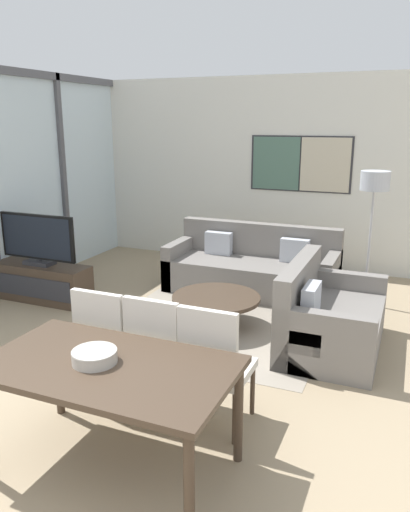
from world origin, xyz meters
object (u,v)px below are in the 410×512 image
(dining_chair_centre, at_px, (160,350))
(floor_lamp, at_px, (374,193))
(coffee_table, at_px, (216,304))
(dining_chair_right, at_px, (214,362))
(sofa_side, at_px, (325,320))
(dining_chair_left, at_px, (108,341))
(tv_console, at_px, (41,282))
(sofa_main, at_px, (253,270))
(fruit_bowl, at_px, (95,356))
(dining_table, at_px, (108,375))
(television, at_px, (37,240))

(dining_chair_centre, xyz_separation_m, floor_lamp, (1.19, 3.05, 0.83))
(coffee_table, height_order, dining_chair_right, dining_chair_right)
(sofa_side, relative_size, dining_chair_left, 1.46)
(sofa_side, distance_m, dining_chair_left, 2.18)
(dining_chair_right, bearing_deg, tv_console, 150.57)
(dining_chair_left, bearing_deg, tv_console, 141.52)
(sofa_side, bearing_deg, dining_chair_centre, 150.59)
(sofa_main, xyz_separation_m, floor_lamp, (1.41, 0.04, 1.08))
(fruit_bowl, relative_size, floor_lamp, 0.17)
(dining_table, bearing_deg, dining_chair_right, 55.77)
(television, relative_size, dining_chair_right, 1.11)
(television, bearing_deg, dining_chair_right, -29.44)
(sofa_main, xyz_separation_m, dining_chair_right, (0.66, -3.03, 0.25))
(television, relative_size, dining_chair_centre, 1.11)
(tv_console, xyz_separation_m, sofa_side, (3.47, 0.00, 0.05))
(dining_chair_left, xyz_separation_m, dining_chair_centre, (0.44, 0.01, 0.00))
(tv_console, bearing_deg, coffee_table, 1.21)
(floor_lamp, bearing_deg, dining_chair_left, -117.96)
(coffee_table, xyz_separation_m, fruit_bowl, (0.15, -2.39, 0.51))
(fruit_bowl, distance_m, floor_lamp, 3.98)
(sofa_main, relative_size, dining_chair_right, 2.25)
(coffee_table, height_order, dining_chair_left, dining_chair_left)
(sofa_main, xyz_separation_m, dining_chair_centre, (0.23, -3.01, 0.25))
(dining_chair_right, bearing_deg, television, 150.56)
(tv_console, relative_size, dining_chair_right, 1.34)
(sofa_main, xyz_separation_m, coffee_table, (0.00, -1.30, -0.01))
(television, bearing_deg, dining_chair_centre, -33.19)
(dining_chair_left, distance_m, fruit_bowl, 0.80)
(tv_console, distance_m, sofa_main, 2.68)
(fruit_bowl, bearing_deg, coffee_table, 93.51)
(television, height_order, dining_table, television)
(coffee_table, distance_m, dining_chair_right, 1.87)
(sofa_main, bearing_deg, coffee_table, -90.00)
(television, relative_size, sofa_main, 0.49)
(sofa_main, distance_m, dining_chair_centre, 3.03)
(dining_chair_centre, bearing_deg, floor_lamp, 68.75)
(television, xyz_separation_m, coffee_table, (2.31, 0.05, -0.50))
(dining_chair_centre, xyz_separation_m, fruit_bowl, (-0.08, -0.68, 0.25))
(dining_chair_left, height_order, floor_lamp, floor_lamp)
(sofa_main, bearing_deg, dining_chair_centre, -85.71)
(coffee_table, xyz_separation_m, dining_chair_right, (0.66, -1.73, 0.26))
(coffee_table, xyz_separation_m, floor_lamp, (1.41, 1.34, 1.09))
(dining_chair_right, xyz_separation_m, floor_lamp, (0.75, 3.07, 0.83))
(coffee_table, relative_size, fruit_bowl, 3.42)
(sofa_main, bearing_deg, television, -149.65)
(dining_chair_right, bearing_deg, dining_chair_centre, 177.41)
(dining_chair_left, bearing_deg, floor_lamp, 62.04)
(sofa_main, bearing_deg, floor_lamp, 1.59)
(television, bearing_deg, dining_table, -42.49)
(sofa_main, distance_m, floor_lamp, 1.78)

